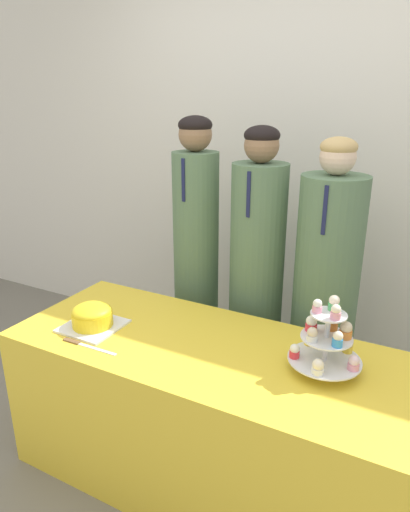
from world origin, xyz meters
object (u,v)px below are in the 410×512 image
at_px(cupcake_stand, 327,339).
at_px(round_cake, 92,316).
at_px(student_0, 196,267).
at_px(student_1, 256,284).
at_px(student_2, 324,303).
at_px(cake_knife, 81,344).

bearing_deg(cupcake_stand, round_cake, -171.52).
distance_m(student_0, student_1, 0.37).
bearing_deg(student_1, student_0, -180.00).
bearing_deg(student_2, cupcake_stand, -75.66).
bearing_deg(cake_knife, student_1, 61.60).
xyz_separation_m(cake_knife, student_0, (0.08, 0.87, 0.08)).
distance_m(student_1, student_2, 0.37).
bearing_deg(cake_knife, student_0, 83.67).
distance_m(cake_knife, student_1, 0.98).
xyz_separation_m(student_1, student_2, (0.37, 0.00, -0.03)).
bearing_deg(cake_knife, cupcake_stand, 16.27).
height_order(cupcake_stand, student_0, student_0).
bearing_deg(student_0, cupcake_stand, -32.74).
bearing_deg(student_0, round_cake, -101.06).
bearing_deg(round_cake, student_0, 78.94).
distance_m(student_0, student_2, 0.74).
xyz_separation_m(round_cake, cake_knife, (0.06, -0.15, -0.05)).
bearing_deg(student_1, cupcake_stand, -47.83).
relative_size(cupcake_stand, student_2, 0.20).
bearing_deg(student_1, cake_knife, -117.44).
bearing_deg(cupcake_stand, student_1, 132.17).
xyz_separation_m(cupcake_stand, student_2, (-0.14, 0.57, -0.12)).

